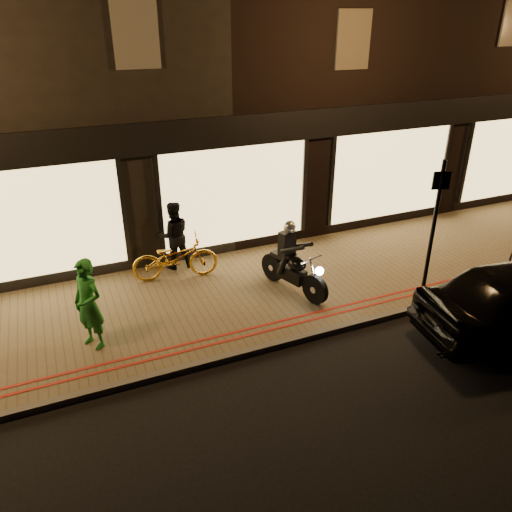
% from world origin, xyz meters
% --- Properties ---
extents(ground, '(90.00, 90.00, 0.00)m').
position_xyz_m(ground, '(0.00, 0.00, 0.00)').
color(ground, black).
rests_on(ground, ground).
extents(sidewalk, '(50.00, 4.00, 0.12)m').
position_xyz_m(sidewalk, '(0.00, 2.00, 0.06)').
color(sidewalk, brown).
rests_on(sidewalk, ground).
extents(kerb_stone, '(50.00, 0.14, 0.12)m').
position_xyz_m(kerb_stone, '(0.00, 0.05, 0.06)').
color(kerb_stone, '#59544C').
rests_on(kerb_stone, ground).
extents(red_kerb_lines, '(50.00, 0.26, 0.01)m').
position_xyz_m(red_kerb_lines, '(0.00, 0.55, 0.12)').
color(red_kerb_lines, '#9A190E').
rests_on(red_kerb_lines, sidewalk).
extents(building_row, '(48.00, 10.11, 8.50)m').
position_xyz_m(building_row, '(-0.00, 8.99, 4.25)').
color(building_row, black).
rests_on(building_row, ground).
extents(motorcycle, '(0.78, 1.89, 1.59)m').
position_xyz_m(motorcycle, '(0.41, 1.67, 0.73)').
color(motorcycle, black).
rests_on(motorcycle, sidewalk).
extents(sign_post, '(0.35, 0.11, 3.00)m').
position_xyz_m(sign_post, '(2.78, 0.25, 1.80)').
color(sign_post, black).
rests_on(sign_post, sidewalk).
extents(bicycle_gold, '(1.99, 0.95, 1.00)m').
position_xyz_m(bicycle_gold, '(-1.75, 3.20, 0.62)').
color(bicycle_gold, gold).
rests_on(bicycle_gold, sidewalk).
extents(person_green, '(0.70, 0.75, 1.71)m').
position_xyz_m(person_green, '(-3.78, 1.29, 0.97)').
color(person_green, '#217E28').
rests_on(person_green, sidewalk).
extents(person_dark, '(0.81, 0.64, 1.62)m').
position_xyz_m(person_dark, '(-1.62, 3.75, 0.93)').
color(person_dark, black).
rests_on(person_dark, sidewalk).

